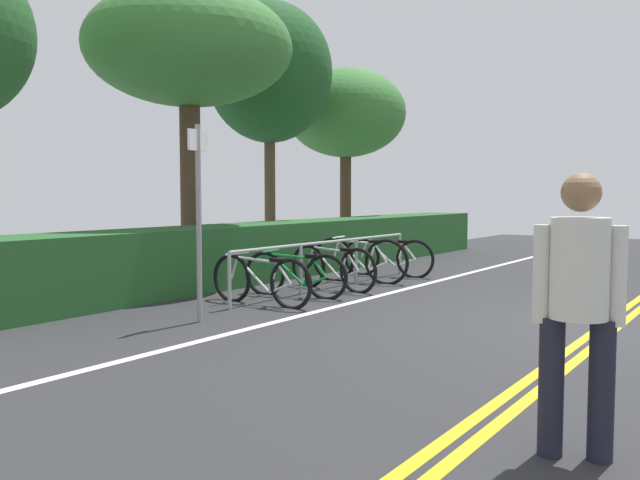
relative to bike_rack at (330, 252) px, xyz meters
The scene contains 16 objects.
ground_plane 4.38m from the bike_rack, 101.46° to the right, with size 32.03×13.64×0.05m, color #2B2B2D.
centre_line_yellow_inner 4.46m from the bike_rack, 101.25° to the right, with size 28.83×0.10×0.00m, color gold.
centre_line_yellow_outer 4.30m from the bike_rack, 101.67° to the right, with size 28.83×0.10×0.00m, color gold.
bike_lane_stripe_white 1.45m from the bike_rack, 130.38° to the right, with size 28.83×0.12×0.00m, color white.
bike_rack is the anchor object (origin of this frame).
bicycle_0 1.82m from the bike_rack, behind, with size 0.46×1.73×0.71m.
bicycle_1 1.01m from the bike_rack, behind, with size 0.46×1.65×0.69m.
bicycle_2 0.26m from the bike_rack, 127.71° to the right, with size 0.46×1.72×0.73m.
bicycle_3 0.91m from the bike_rack, ahead, with size 0.46×1.72×0.79m.
bicycle_4 1.91m from the bike_rack, ahead, with size 0.46×1.71×0.73m.
pedestrian 6.86m from the bike_rack, 134.58° to the right, with size 0.32×0.47×1.60m.
sign_post_near 3.25m from the bike_rack, behind, with size 0.36×0.10×2.27m.
hedge_backdrop 2.26m from the bike_rack, 48.40° to the left, with size 13.64×1.10×0.97m, color #235626.
tree_mid 4.19m from the bike_rack, 102.02° to the left, with size 3.48×3.48×4.90m.
tree_far_right 5.36m from the bike_rack, 52.19° to the left, with size 2.67×2.67×5.52m.
tree_extra 7.08m from the bike_rack, 30.42° to the left, with size 3.00×3.00×4.59m.
Camera 1 is at (-7.78, -1.54, 1.49)m, focal length 37.52 mm.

